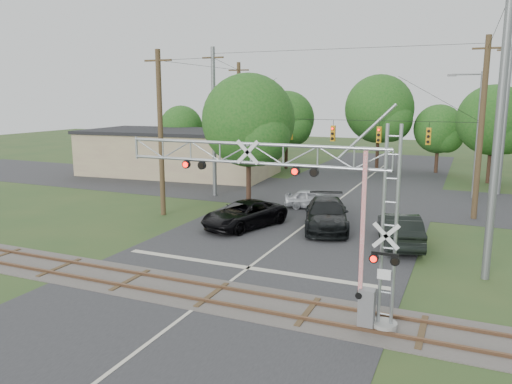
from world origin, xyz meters
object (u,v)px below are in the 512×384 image
at_px(traffic_signal_span, 346,128).
at_px(commercial_building, 179,152).
at_px(pickup_black, 244,214).
at_px(crossing_gantry, 300,199).
at_px(car_dark, 327,214).
at_px(sedan_silver, 313,199).
at_px(streetlight, 475,128).

height_order(traffic_signal_span, commercial_building, traffic_signal_span).
xyz_separation_m(traffic_signal_span, pickup_black, (-4.23, -7.86, -4.88)).
distance_m(crossing_gantry, traffic_signal_span, 18.62).
xyz_separation_m(crossing_gantry, car_dark, (-2.36, 12.16, -3.43)).
xyz_separation_m(crossing_gantry, pickup_black, (-7.03, 10.50, -3.53)).
height_order(car_dark, sedan_silver, car_dark).
bearing_deg(car_dark, sedan_silver, 99.05).
distance_m(crossing_gantry, car_dark, 12.85).
relative_size(crossing_gantry, streetlight, 1.08).
xyz_separation_m(traffic_signal_span, commercial_building, (-19.08, 8.61, -3.43)).
height_order(crossing_gantry, commercial_building, crossing_gantry).
distance_m(pickup_black, sedan_silver, 6.99).
relative_size(traffic_signal_span, commercial_building, 0.97).
distance_m(crossing_gantry, streetlight, 26.17).
distance_m(crossing_gantry, sedan_silver, 18.10).
height_order(crossing_gantry, car_dark, crossing_gantry).
height_order(traffic_signal_span, sedan_silver, traffic_signal_span).
xyz_separation_m(pickup_black, streetlight, (12.48, 15.08, 4.61)).
bearing_deg(pickup_black, commercial_building, 151.47).
xyz_separation_m(car_dark, sedan_silver, (-2.35, 4.94, -0.22)).
xyz_separation_m(car_dark, commercial_building, (-19.53, 14.82, 1.35)).
bearing_deg(streetlight, traffic_signal_span, -138.82).
relative_size(crossing_gantry, pickup_black, 1.84).
height_order(pickup_black, commercial_building, commercial_building).
bearing_deg(crossing_gantry, sedan_silver, 105.42).
relative_size(crossing_gantry, traffic_signal_span, 0.54).
bearing_deg(commercial_building, traffic_signal_span, -28.98).
bearing_deg(car_dark, traffic_signal_span, 77.68).
bearing_deg(car_dark, commercial_building, 126.39).
xyz_separation_m(crossing_gantry, commercial_building, (-21.89, 26.97, -2.08)).
bearing_deg(commercial_building, streetlight, -7.61).
bearing_deg(sedan_silver, crossing_gantry, -174.53).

